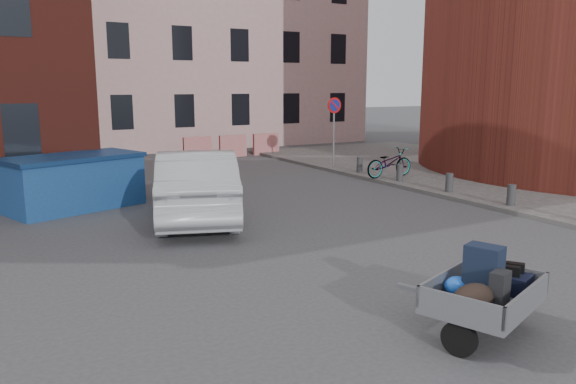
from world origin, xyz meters
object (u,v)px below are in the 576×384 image
silver_car (196,185)px  trailer (484,292)px  bicycle (389,163)px  dumpster (74,182)px

silver_car → trailer: bearing=115.4°
silver_car → bicycle: size_ratio=2.71×
trailer → dumpster: (-3.30, 10.76, 0.11)m
dumpster → silver_car: 3.61m
dumpster → bicycle: dumpster is taller
dumpster → silver_car: bearing=-66.8°
dumpster → silver_car: size_ratio=0.74×
trailer → bicycle: size_ratio=1.04×
trailer → dumpster: size_ratio=0.52×
silver_car → bicycle: bearing=-145.8°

